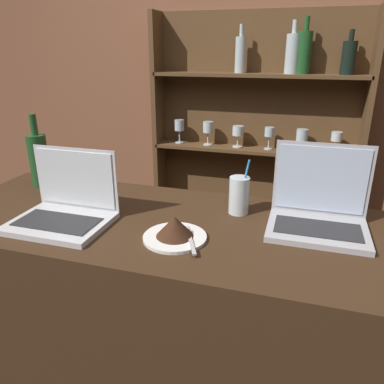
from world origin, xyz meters
TOP-DOWN VIEW (x-y plane):
  - bar_counter at (0.00, 0.30)m, footprint 1.60×0.60m
  - back_wall at (0.00, 1.69)m, footprint 7.00×0.06m
  - back_shelf at (0.09, 1.61)m, footprint 1.28×0.18m
  - laptop_near at (-0.33, 0.21)m, footprint 0.30×0.23m
  - laptop_far at (0.45, 0.40)m, footprint 0.30×0.22m
  - cake_plate at (0.05, 0.20)m, footprint 0.19×0.19m
  - water_glass at (0.19, 0.44)m, footprint 0.07×0.07m
  - wine_bottle_green at (-0.62, 0.48)m, footprint 0.08×0.08m

SIDE VIEW (x-z plane):
  - bar_counter at x=0.00m, z-range 0.00..1.05m
  - back_shelf at x=0.09m, z-range 0.06..1.85m
  - cake_plate at x=0.05m, z-range 1.05..1.12m
  - laptop_near at x=-0.33m, z-range 0.99..1.22m
  - laptop_far at x=0.45m, z-range 0.99..1.24m
  - water_glass at x=0.19m, z-range 1.02..1.21m
  - wine_bottle_green at x=-0.62m, z-range 1.02..1.31m
  - back_wall at x=0.00m, z-range 0.00..2.70m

